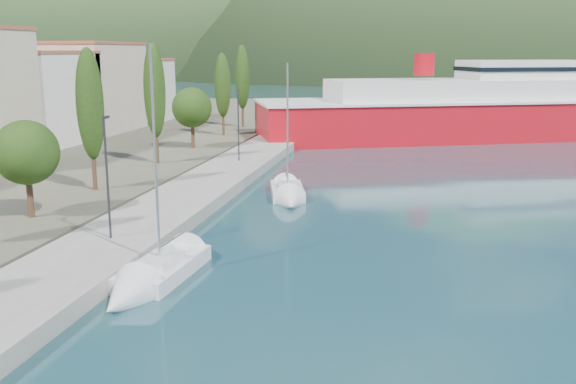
# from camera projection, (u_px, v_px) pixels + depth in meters

# --- Properties ---
(ground) EXTENTS (1400.00, 1400.00, 0.00)m
(ground) POSITION_uv_depth(u_px,v_px,m) (389.00, 101.00, 132.12)
(ground) COLOR #1D444C
(quay) EXTENTS (5.00, 88.00, 0.80)m
(quay) POSITION_uv_depth(u_px,v_px,m) (194.00, 194.00, 43.76)
(quay) COLOR gray
(quay) RESTS_ON ground
(tree_row) EXTENTS (3.84, 63.46, 10.03)m
(tree_row) POSITION_uv_depth(u_px,v_px,m) (138.00, 108.00, 49.67)
(tree_row) COLOR #47301E
(tree_row) RESTS_ON land_strip
(lamp_posts) EXTENTS (0.15, 47.24, 6.06)m
(lamp_posts) POSITION_uv_depth(u_px,v_px,m) (109.00, 172.00, 31.55)
(lamp_posts) COLOR #2D2D33
(lamp_posts) RESTS_ON quay
(sailboat_near) EXTENTS (2.82, 7.89, 11.14)m
(sailboat_near) POSITION_uv_depth(u_px,v_px,m) (144.00, 284.00, 27.12)
(sailboat_near) COLOR silver
(sailboat_near) RESTS_ON ground
(sailboat_mid) EXTENTS (3.86, 7.15, 10.03)m
(sailboat_mid) POSITION_uv_depth(u_px,v_px,m) (289.00, 197.00, 43.28)
(sailboat_mid) COLOR silver
(sailboat_mid) RESTS_ON ground
(ferry) EXTENTS (51.92, 29.40, 10.24)m
(ferry) POSITION_uv_depth(u_px,v_px,m) (482.00, 111.00, 74.41)
(ferry) COLOR red
(ferry) RESTS_ON ground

